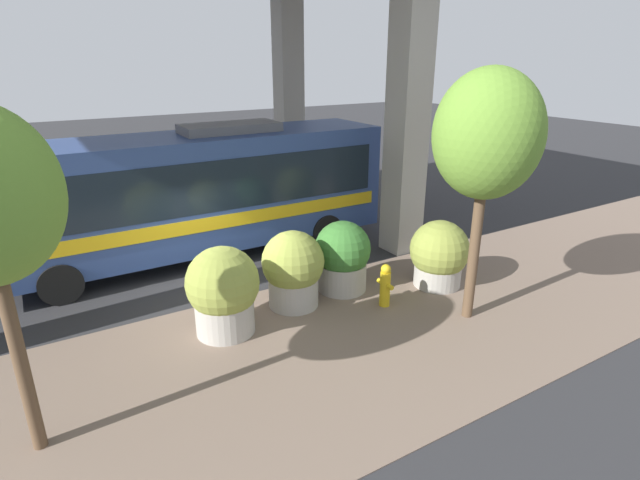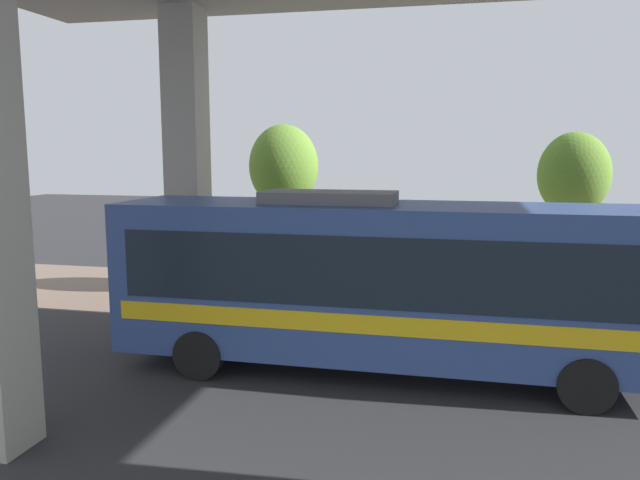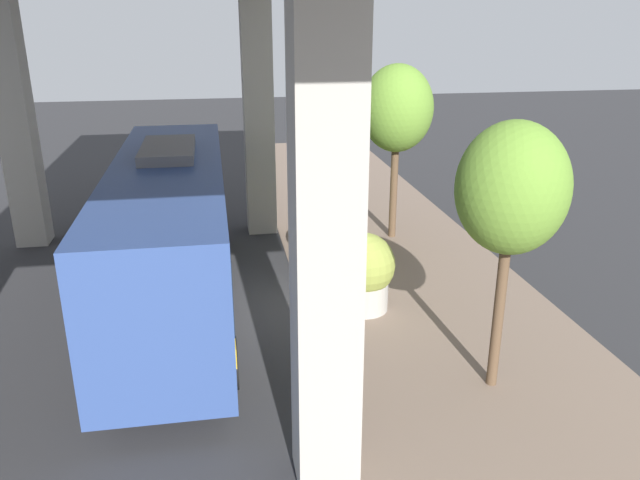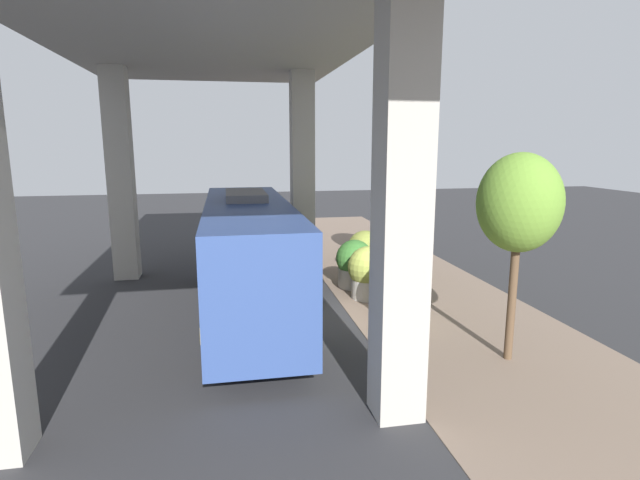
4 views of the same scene
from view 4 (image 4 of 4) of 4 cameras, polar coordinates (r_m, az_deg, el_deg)
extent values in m
plane|color=#2D2D30|center=(15.71, 3.21, -8.40)|extent=(80.00, 80.00, 0.00)
cube|color=#7A6656|center=(16.66, 13.36, -7.51)|extent=(6.00, 40.00, 0.02)
cube|color=#ADA89E|center=(20.47, -2.03, 7.59)|extent=(0.90, 0.90, 7.99)
cube|color=#ADA89E|center=(9.18, 9.29, 3.22)|extent=(0.90, 0.90, 7.99)
cube|color=#ADA89E|center=(20.59, -21.81, 6.84)|extent=(0.90, 0.90, 7.99)
cube|color=#ADA89E|center=(14.69, -13.05, 22.83)|extent=(9.40, 19.65, 0.60)
cube|color=#334C8C|center=(15.28, -8.15, -1.41)|extent=(2.46, 10.70, 3.02)
cube|color=#19232D|center=(15.21, -8.19, -0.07)|extent=(2.50, 9.85, 1.33)
cube|color=yellow|center=(15.42, -8.09, -3.60)|extent=(2.50, 10.17, 0.36)
cube|color=slate|center=(16.08, -8.50, 5.09)|extent=(1.23, 2.68, 0.24)
cylinder|color=black|center=(12.26, -1.56, -11.63)|extent=(0.28, 1.00, 1.00)
cylinder|color=black|center=(12.13, -12.62, -12.15)|extent=(0.28, 1.00, 1.00)
cylinder|color=black|center=(19.08, -5.09, -3.35)|extent=(0.28, 1.00, 1.00)
cylinder|color=black|center=(19.00, -12.04, -3.61)|extent=(0.28, 1.00, 1.00)
cylinder|color=gold|center=(19.08, 7.22, -3.61)|extent=(0.24, 0.24, 0.86)
sphere|color=gold|center=(18.96, 7.26, -2.14)|extent=(0.23, 0.23, 0.23)
cylinder|color=gold|center=(19.10, 7.74, -3.21)|extent=(0.15, 0.11, 0.11)
cylinder|color=gold|center=(18.99, 6.71, -3.27)|extent=(0.15, 0.11, 0.11)
cylinder|color=#ADA89E|center=(20.74, 5.14, -2.79)|extent=(1.16, 1.16, 0.57)
sphere|color=olive|center=(20.59, 5.17, -0.93)|extent=(1.46, 1.46, 1.46)
sphere|color=#993F8C|center=(20.71, 4.68, -1.53)|extent=(0.41, 0.41, 0.41)
cylinder|color=#ADA89E|center=(17.13, 5.53, -5.52)|extent=(1.14, 1.14, 0.71)
sphere|color=olive|center=(16.94, 5.58, -3.10)|extent=(1.42, 1.42, 1.42)
sphere|color=#BF334C|center=(17.06, 5.00, -3.78)|extent=(0.40, 0.40, 0.40)
cylinder|color=#ADA89E|center=(15.60, 8.53, -7.22)|extent=(1.21, 1.21, 0.74)
sphere|color=olive|center=(15.38, 8.61, -4.46)|extent=(1.50, 1.50, 1.50)
sphere|color=orange|center=(15.51, 7.90, -5.24)|extent=(0.42, 0.42, 0.42)
cylinder|color=#ADA89E|center=(18.42, 3.94, -4.31)|extent=(1.18, 1.18, 0.72)
sphere|color=#38722D|center=(18.24, 3.97, -2.09)|extent=(1.36, 1.36, 1.36)
sphere|color=#BF334C|center=(18.36, 3.42, -2.66)|extent=(0.41, 0.41, 0.41)
cylinder|color=brown|center=(12.88, 21.12, -5.87)|extent=(0.20, 0.20, 3.28)
ellipsoid|color=olive|center=(12.45, 21.83, 3.98)|extent=(1.93, 1.93, 2.32)
cylinder|color=brown|center=(20.43, 9.76, 0.90)|extent=(0.23, 0.23, 3.38)
ellipsoid|color=olive|center=(20.16, 9.98, 7.44)|extent=(2.15, 2.15, 2.58)
camera|label=1|loc=(17.67, 41.54, 9.15)|focal=28.00mm
camera|label=2|loc=(17.72, -51.97, 4.70)|focal=35.00mm
camera|label=3|loc=(2.42, 60.24, 42.42)|focal=35.00mm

